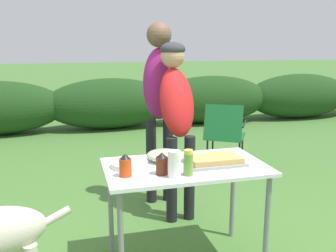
{
  "coord_description": "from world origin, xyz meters",
  "views": [
    {
      "loc": [
        -0.75,
        -2.32,
        1.55
      ],
      "look_at": [
        0.03,
        0.58,
        0.89
      ],
      "focal_mm": 40.0,
      "sensor_mm": 36.0,
      "label": 1
    }
  ],
  "objects_px": {
    "folding_table": "(185,176)",
    "paper_cup_stack": "(174,164)",
    "relish_jar": "(188,163)",
    "standing_person_in_gray_fleece": "(159,94)",
    "food_tray": "(214,160)",
    "camp_chair_green_behind_table": "(225,132)",
    "mixing_bowl": "(164,155)",
    "hot_sauce_bottle": "(125,166)",
    "bbq_sauce_bottle": "(162,164)",
    "plate_stack": "(129,164)",
    "standing_person_with_beanie": "(177,107)"
  },
  "relations": [
    {
      "from": "plate_stack",
      "to": "relish_jar",
      "type": "distance_m",
      "value": 0.43
    },
    {
      "from": "paper_cup_stack",
      "to": "plate_stack",
      "type": "bearing_deg",
      "value": 131.16
    },
    {
      "from": "standing_person_in_gray_fleece",
      "to": "folding_table",
      "type": "bearing_deg",
      "value": -95.02
    },
    {
      "from": "food_tray",
      "to": "paper_cup_stack",
      "type": "relative_size",
      "value": 2.36
    },
    {
      "from": "folding_table",
      "to": "food_tray",
      "type": "xyz_separation_m",
      "value": [
        0.2,
        -0.03,
        0.1
      ]
    },
    {
      "from": "paper_cup_stack",
      "to": "relish_jar",
      "type": "bearing_deg",
      "value": 6.17
    },
    {
      "from": "food_tray",
      "to": "camp_chair_green_behind_table",
      "type": "relative_size",
      "value": 0.48
    },
    {
      "from": "mixing_bowl",
      "to": "relish_jar",
      "type": "height_order",
      "value": "relish_jar"
    },
    {
      "from": "relish_jar",
      "to": "paper_cup_stack",
      "type": "bearing_deg",
      "value": -173.83
    },
    {
      "from": "standing_person_with_beanie",
      "to": "camp_chair_green_behind_table",
      "type": "height_order",
      "value": "standing_person_with_beanie"
    },
    {
      "from": "folding_table",
      "to": "paper_cup_stack",
      "type": "xyz_separation_m",
      "value": [
        -0.14,
        -0.2,
        0.16
      ]
    },
    {
      "from": "mixing_bowl",
      "to": "plate_stack",
      "type": "bearing_deg",
      "value": -164.56
    },
    {
      "from": "standing_person_with_beanie",
      "to": "relish_jar",
      "type": "bearing_deg",
      "value": -104.62
    },
    {
      "from": "mixing_bowl",
      "to": "standing_person_in_gray_fleece",
      "type": "height_order",
      "value": "standing_person_in_gray_fleece"
    },
    {
      "from": "folding_table",
      "to": "mixing_bowl",
      "type": "xyz_separation_m",
      "value": [
        -0.11,
        0.14,
        0.12
      ]
    },
    {
      "from": "camp_chair_green_behind_table",
      "to": "bbq_sauce_bottle",
      "type": "bearing_deg",
      "value": -91.5
    },
    {
      "from": "bbq_sauce_bottle",
      "to": "standing_person_in_gray_fleece",
      "type": "bearing_deg",
      "value": 76.91
    },
    {
      "from": "hot_sauce_bottle",
      "to": "paper_cup_stack",
      "type": "bearing_deg",
      "value": -17.8
    },
    {
      "from": "relish_jar",
      "to": "food_tray",
      "type": "bearing_deg",
      "value": 33.98
    },
    {
      "from": "plate_stack",
      "to": "relish_jar",
      "type": "height_order",
      "value": "relish_jar"
    },
    {
      "from": "mixing_bowl",
      "to": "paper_cup_stack",
      "type": "bearing_deg",
      "value": -93.65
    },
    {
      "from": "bbq_sauce_bottle",
      "to": "camp_chair_green_behind_table",
      "type": "relative_size",
      "value": 0.17
    },
    {
      "from": "folding_table",
      "to": "standing_person_in_gray_fleece",
      "type": "bearing_deg",
      "value": 85.27
    },
    {
      "from": "paper_cup_stack",
      "to": "standing_person_in_gray_fleece",
      "type": "height_order",
      "value": "standing_person_in_gray_fleece"
    },
    {
      "from": "food_tray",
      "to": "camp_chair_green_behind_table",
      "type": "height_order",
      "value": "camp_chair_green_behind_table"
    },
    {
      "from": "food_tray",
      "to": "hot_sauce_bottle",
      "type": "relative_size",
      "value": 2.72
    },
    {
      "from": "paper_cup_stack",
      "to": "bbq_sauce_bottle",
      "type": "relative_size",
      "value": 1.17
    },
    {
      "from": "folding_table",
      "to": "paper_cup_stack",
      "type": "height_order",
      "value": "paper_cup_stack"
    },
    {
      "from": "relish_jar",
      "to": "standing_person_in_gray_fleece",
      "type": "relative_size",
      "value": 0.09
    },
    {
      "from": "hot_sauce_bottle",
      "to": "plate_stack",
      "type": "bearing_deg",
      "value": 73.54
    },
    {
      "from": "camp_chair_green_behind_table",
      "to": "paper_cup_stack",
      "type": "bearing_deg",
      "value": -89.41
    },
    {
      "from": "folding_table",
      "to": "bbq_sauce_bottle",
      "type": "bearing_deg",
      "value": -146.5
    },
    {
      "from": "mixing_bowl",
      "to": "bbq_sauce_bottle",
      "type": "relative_size",
      "value": 1.72
    },
    {
      "from": "hot_sauce_bottle",
      "to": "standing_person_in_gray_fleece",
      "type": "bearing_deg",
      "value": 67.05
    },
    {
      "from": "mixing_bowl",
      "to": "hot_sauce_bottle",
      "type": "height_order",
      "value": "hot_sauce_bottle"
    },
    {
      "from": "bbq_sauce_bottle",
      "to": "standing_person_in_gray_fleece",
      "type": "xyz_separation_m",
      "value": [
        0.29,
        1.25,
        0.28
      ]
    },
    {
      "from": "plate_stack",
      "to": "hot_sauce_bottle",
      "type": "xyz_separation_m",
      "value": [
        -0.05,
        -0.18,
        0.05
      ]
    },
    {
      "from": "folding_table",
      "to": "camp_chair_green_behind_table",
      "type": "bearing_deg",
      "value": 59.42
    },
    {
      "from": "folding_table",
      "to": "hot_sauce_bottle",
      "type": "height_order",
      "value": "hot_sauce_bottle"
    },
    {
      "from": "food_tray",
      "to": "folding_table",
      "type": "bearing_deg",
      "value": 172.35
    },
    {
      "from": "food_tray",
      "to": "relish_jar",
      "type": "height_order",
      "value": "relish_jar"
    },
    {
      "from": "paper_cup_stack",
      "to": "bbq_sauce_bottle",
      "type": "bearing_deg",
      "value": 131.41
    },
    {
      "from": "paper_cup_stack",
      "to": "relish_jar",
      "type": "distance_m",
      "value": 0.09
    },
    {
      "from": "folding_table",
      "to": "relish_jar",
      "type": "distance_m",
      "value": 0.25
    },
    {
      "from": "standing_person_in_gray_fleece",
      "to": "relish_jar",
      "type": "bearing_deg",
      "value": -96.17
    },
    {
      "from": "relish_jar",
      "to": "standing_person_with_beanie",
      "type": "height_order",
      "value": "standing_person_with_beanie"
    },
    {
      "from": "plate_stack",
      "to": "mixing_bowl",
      "type": "height_order",
      "value": "mixing_bowl"
    },
    {
      "from": "relish_jar",
      "to": "standing_person_with_beanie",
      "type": "distance_m",
      "value": 1.01
    },
    {
      "from": "food_tray",
      "to": "relish_jar",
      "type": "relative_size",
      "value": 2.4
    },
    {
      "from": "food_tray",
      "to": "relish_jar",
      "type": "distance_m",
      "value": 0.3
    }
  ]
}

